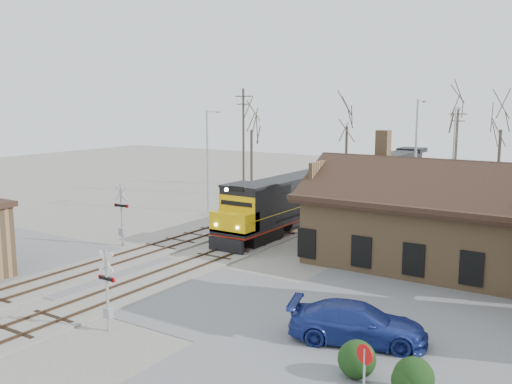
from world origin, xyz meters
TOP-DOWN VIEW (x-y plane):
  - ground at (0.00, 0.00)m, footprint 140.00×140.00m
  - road at (0.00, 0.00)m, footprint 60.00×9.00m
  - track_main at (0.00, 15.00)m, footprint 3.40×90.00m
  - track_siding at (-4.50, 15.00)m, footprint 3.40×90.00m
  - depot at (11.99, 12.00)m, footprint 15.20×9.31m
  - locomotive_lead at (0.00, 16.28)m, footprint 2.87×19.20m
  - locomotive_trailing at (0.00, 35.75)m, footprint 2.87×19.20m
  - crossbuck_near at (3.14, -5.57)m, footprint 1.03×0.27m
  - crossbuck_far at (-7.09, 5.10)m, footprint 1.22×0.32m
  - do_not_enter_sign at (14.76, -5.57)m, footprint 0.64×0.26m
  - parked_car at (12.53, -0.82)m, footprint 6.01×3.83m
  - hedge_a at (13.71, -3.64)m, footprint 1.37×1.37m
  - hedge_b at (15.73, -4.03)m, footprint 1.19×1.19m
  - hedge_c at (15.83, -3.88)m, footprint 1.37×1.37m
  - streetlight_a at (-9.67, 18.03)m, footprint 0.25×2.04m
  - streetlight_b at (7.59, 21.74)m, footprint 0.25×2.04m
  - streetlight_c at (7.68, 32.79)m, footprint 0.25×2.04m
  - utility_pole_a at (-12.12, 27.07)m, footprint 2.00×0.24m
  - utility_pole_b at (4.42, 46.97)m, footprint 2.00×0.24m
  - tree_a at (-15.05, 33.00)m, footprint 4.29×4.29m
  - tree_b at (-5.67, 38.42)m, footprint 4.60×4.60m
  - tree_c at (4.56, 45.68)m, footprint 5.41×5.41m
  - tree_d at (10.03, 41.91)m, footprint 4.52×4.52m

SIDE VIEW (x-z plane):
  - ground at x=0.00m, z-range 0.00..0.00m
  - road at x=0.00m, z-range 0.00..0.03m
  - track_main at x=0.00m, z-range -0.05..0.19m
  - track_siding at x=-4.50m, z-range -0.05..0.19m
  - hedge_b at x=15.73m, z-range 0.00..1.19m
  - hedge_a at x=13.71m, z-range 0.00..1.37m
  - hedge_c at x=15.83m, z-range 0.00..1.37m
  - parked_car at x=12.53m, z-range 0.00..1.62m
  - do_not_enter_sign at x=14.76m, z-range 0.44..2.66m
  - crossbuck_near at x=3.14m, z-range -0.08..3.52m
  - crossbuck_far at x=-7.09m, z-range -0.15..4.13m
  - locomotive_trailing at x=0.00m, z-range 0.22..4.25m
  - locomotive_lead at x=0.00m, z-range 0.11..4.37m
  - depot at x=11.99m, z-range -1.54..6.36m
  - utility_pole_b at x=4.42m, z-range 0.22..9.24m
  - streetlight_a at x=-9.67m, z-range 0.54..9.46m
  - streetlight_c at x=7.68m, z-range 0.54..9.68m
  - streetlight_b at x=7.59m, z-range 0.54..10.41m
  - utility_pole_a at x=-12.12m, z-range 0.23..11.23m
  - tree_a at x=-15.05m, z-range 2.22..12.72m
  - tree_d at x=10.03m, z-range 2.35..13.44m
  - tree_b at x=-5.67m, z-range 2.39..13.65m
  - tree_c at x=4.56m, z-range 2.82..16.09m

